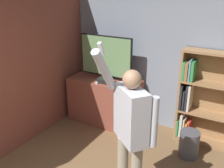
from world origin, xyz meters
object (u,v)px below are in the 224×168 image
at_px(television, 106,57).
at_px(bookshelf, 200,99).
at_px(game_console, 105,81).
at_px(waste_bin, 189,144).
at_px(person, 130,126).

xyz_separation_m(television, bookshelf, (1.65, 0.18, -0.50)).
height_order(game_console, bookshelf, bookshelf).
bearing_deg(waste_bin, game_console, 174.12).
bearing_deg(bookshelf, waste_bin, -88.29).
bearing_deg(game_console, television, 115.83).
relative_size(bookshelf, waste_bin, 3.68).
height_order(television, bookshelf, television).
bearing_deg(waste_bin, person, -109.39).
bearing_deg(waste_bin, bookshelf, 91.71).
distance_m(bookshelf, person, 1.78).
relative_size(game_console, bookshelf, 0.16).
relative_size(game_console, waste_bin, 0.60).
bearing_deg(television, bookshelf, 6.11).
relative_size(television, game_console, 4.06).
distance_m(game_console, waste_bin, 1.72).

